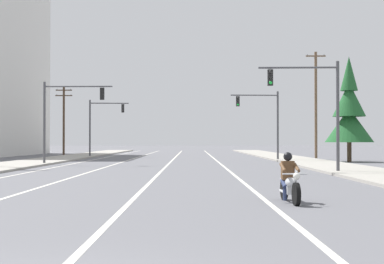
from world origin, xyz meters
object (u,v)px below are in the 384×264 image
at_px(traffic_signal_mid_left, 98,120).
at_px(utility_pole_left_far, 61,118).
at_px(utility_pole_right_far, 313,104).
at_px(traffic_signal_near_left, 61,110).
at_px(motorcycle_with_rider, 287,182).
at_px(traffic_signal_mid_right, 262,115).
at_px(traffic_signal_near_right, 312,100).
at_px(conifer_tree_right_verge_far, 346,113).

bearing_deg(traffic_signal_mid_left, utility_pole_left_far, 130.23).
bearing_deg(utility_pole_right_far, utility_pole_left_far, 153.77).
bearing_deg(traffic_signal_near_left, traffic_signal_mid_left, 90.86).
bearing_deg(motorcycle_with_rider, traffic_signal_mid_right, 83.94).
bearing_deg(traffic_signal_mid_left, utility_pole_right_far, -17.67).
distance_m(traffic_signal_near_right, traffic_signal_mid_left, 34.30).
xyz_separation_m(traffic_signal_near_right, conifer_tree_right_verge_far, (6.52, 16.74, 0.03)).
distance_m(traffic_signal_mid_right, utility_pole_right_far, 6.76).
relative_size(traffic_signal_near_left, traffic_signal_mid_left, 1.00).
xyz_separation_m(traffic_signal_near_left, traffic_signal_mid_right, (16.02, 8.20, -0.05)).
distance_m(utility_pole_left_far, conifer_tree_right_verge_far, 34.80).
bearing_deg(traffic_signal_mid_left, motorcycle_with_rider, -74.22).
bearing_deg(motorcycle_with_rider, traffic_signal_near_left, 115.54).
bearing_deg(utility_pole_left_far, traffic_signal_near_left, -77.20).
bearing_deg(traffic_signal_mid_left, traffic_signal_near_left, -89.14).
relative_size(motorcycle_with_rider, traffic_signal_near_right, 0.35).
distance_m(motorcycle_with_rider, conifer_tree_right_verge_far, 33.50).
relative_size(traffic_signal_near_left, utility_pole_left_far, 0.75).
relative_size(motorcycle_with_rider, traffic_signal_mid_left, 0.35).
height_order(motorcycle_with_rider, traffic_signal_mid_right, traffic_signal_mid_right).
relative_size(traffic_signal_mid_left, utility_pole_left_far, 0.75).
distance_m(traffic_signal_near_right, utility_pole_left_far, 42.67).
height_order(utility_pole_right_far, conifer_tree_right_verge_far, utility_pole_right_far).
relative_size(utility_pole_right_far, conifer_tree_right_verge_far, 1.15).
bearing_deg(conifer_tree_right_verge_far, utility_pole_left_far, 145.45).
xyz_separation_m(traffic_signal_mid_left, utility_pole_right_far, (21.73, -6.92, 1.30)).
height_order(traffic_signal_mid_right, utility_pole_right_far, utility_pole_right_far).
xyz_separation_m(traffic_signal_near_right, traffic_signal_mid_right, (-0.35, 19.25, -0.01)).
bearing_deg(utility_pole_right_far, conifer_tree_right_verge_far, -77.17).
relative_size(motorcycle_with_rider, traffic_signal_near_left, 0.35).
xyz_separation_m(utility_pole_right_far, utility_pole_left_far, (-27.22, 13.41, -0.91)).
relative_size(traffic_signal_mid_right, utility_pole_left_far, 0.75).
height_order(motorcycle_with_rider, traffic_signal_near_left, traffic_signal_near_left).
distance_m(motorcycle_with_rider, traffic_signal_mid_left, 46.75).
relative_size(motorcycle_with_rider, utility_pole_right_far, 0.21).
bearing_deg(traffic_signal_near_right, traffic_signal_near_left, 145.95).
bearing_deg(conifer_tree_right_verge_far, traffic_signal_mid_right, 159.91).
height_order(traffic_signal_near_left, utility_pole_left_far, utility_pole_left_far).
height_order(traffic_signal_near_right, conifer_tree_right_verge_far, conifer_tree_right_verge_far).
height_order(traffic_signal_near_right, utility_pole_right_far, utility_pole_right_far).
distance_m(traffic_signal_near_right, traffic_signal_near_left, 19.75).
relative_size(traffic_signal_near_right, utility_pole_right_far, 0.60).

